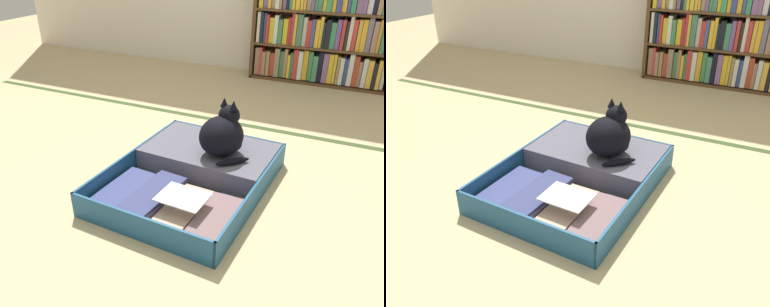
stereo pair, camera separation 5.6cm
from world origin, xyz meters
TOP-DOWN VIEW (x-y plane):
  - ground_plane at (0.00, 0.00)m, footprint 10.00×10.00m
  - tatami_border at (0.00, 1.10)m, footprint 4.80×0.05m
  - bookshelf at (0.15, 2.27)m, footprint 1.20×0.22m
  - open_suitcase at (-0.11, 0.31)m, footprint 0.75×0.95m
  - black_cat at (-0.02, 0.42)m, footprint 0.31×0.31m

SIDE VIEW (x-z plane):
  - ground_plane at x=0.00m, z-range 0.00..0.00m
  - tatami_border at x=0.00m, z-range 0.00..0.00m
  - open_suitcase at x=-0.11m, z-range -0.01..0.12m
  - black_cat at x=-0.02m, z-range 0.09..0.38m
  - bookshelf at x=0.15m, z-range -0.02..0.91m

